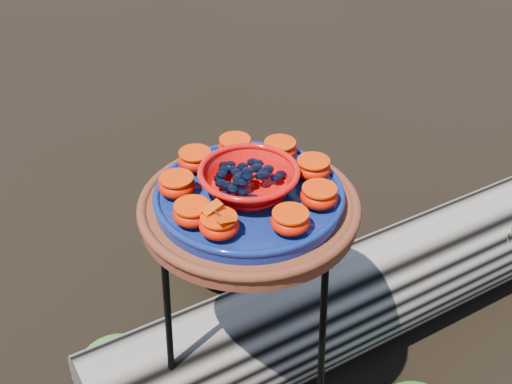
# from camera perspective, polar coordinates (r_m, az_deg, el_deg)

# --- Properties ---
(plant_stand) EXTENTS (0.44, 0.44, 0.70)m
(plant_stand) POSITION_cam_1_polar(r_m,az_deg,el_deg) (1.63, -0.53, -11.88)
(plant_stand) COLOR black
(plant_stand) RESTS_ON ground
(terracotta_saucer) EXTENTS (0.47, 0.47, 0.04)m
(terracotta_saucer) POSITION_cam_1_polar(r_m,az_deg,el_deg) (1.38, -0.62, -1.54)
(terracotta_saucer) COLOR #591F0D
(terracotta_saucer) RESTS_ON plant_stand
(cobalt_plate) EXTENTS (0.40, 0.40, 0.03)m
(cobalt_plate) POSITION_cam_1_polar(r_m,az_deg,el_deg) (1.36, -0.62, -0.47)
(cobalt_plate) COLOR #07103A
(cobalt_plate) RESTS_ON terracotta_saucer
(red_bowl) EXTENTS (0.20, 0.20, 0.06)m
(red_bowl) POSITION_cam_1_polar(r_m,az_deg,el_deg) (1.34, -0.64, 0.95)
(red_bowl) COLOR red
(red_bowl) RESTS_ON cobalt_plate
(glass_gems) EXTENTS (0.16, 0.16, 0.03)m
(glass_gems) POSITION_cam_1_polar(r_m,az_deg,el_deg) (1.32, -0.65, 2.43)
(glass_gems) COLOR black
(glass_gems) RESTS_ON red_bowl
(orange_half_0) EXTENTS (0.08, 0.08, 0.04)m
(orange_half_0) POSITION_cam_1_polar(r_m,az_deg,el_deg) (1.23, -3.30, -3.00)
(orange_half_0) COLOR #C60D00
(orange_half_0) RESTS_ON cobalt_plate
(orange_half_1) EXTENTS (0.08, 0.08, 0.04)m
(orange_half_1) POSITION_cam_1_polar(r_m,az_deg,el_deg) (1.24, 3.06, -2.63)
(orange_half_1) COLOR #C60D00
(orange_half_1) RESTS_ON cobalt_plate
(orange_half_2) EXTENTS (0.08, 0.08, 0.04)m
(orange_half_2) POSITION_cam_1_polar(r_m,az_deg,el_deg) (1.31, 5.62, -0.40)
(orange_half_2) COLOR #C60D00
(orange_half_2) RESTS_ON cobalt_plate
(orange_half_3) EXTENTS (0.08, 0.08, 0.04)m
(orange_half_3) POSITION_cam_1_polar(r_m,az_deg,el_deg) (1.40, 5.09, 2.10)
(orange_half_3) COLOR #C60D00
(orange_half_3) RESTS_ON cobalt_plate
(orange_half_4) EXTENTS (0.08, 0.08, 0.04)m
(orange_half_4) POSITION_cam_1_polar(r_m,az_deg,el_deg) (1.46, 2.14, 3.76)
(orange_half_4) COLOR #C60D00
(orange_half_4) RESTS_ON cobalt_plate
(orange_half_5) EXTENTS (0.08, 0.08, 0.04)m
(orange_half_5) POSITION_cam_1_polar(r_m,az_deg,el_deg) (1.47, -1.88, 4.03)
(orange_half_5) COLOR #C60D00
(orange_half_5) RESTS_ON cobalt_plate
(orange_half_6) EXTENTS (0.08, 0.08, 0.04)m
(orange_half_6) POSITION_cam_1_polar(r_m,az_deg,el_deg) (1.43, -5.42, 2.84)
(orange_half_6) COLOR #C60D00
(orange_half_6) RESTS_ON cobalt_plate
(orange_half_7) EXTENTS (0.08, 0.08, 0.04)m
(orange_half_7) POSITION_cam_1_polar(r_m,az_deg,el_deg) (1.35, -7.04, 0.55)
(orange_half_7) COLOR #C60D00
(orange_half_7) RESTS_ON cobalt_plate
(orange_half_8) EXTENTS (0.08, 0.08, 0.04)m
(orange_half_8) POSITION_cam_1_polar(r_m,az_deg,el_deg) (1.27, -5.68, -1.93)
(orange_half_8) COLOR #C60D00
(orange_half_8) RESTS_ON cobalt_plate
(butterfly) EXTENTS (0.10, 0.10, 0.01)m
(butterfly) POSITION_cam_1_polar(r_m,az_deg,el_deg) (1.22, -3.35, -1.94)
(butterfly) COLOR #C73400
(butterfly) RESTS_ON orange_half_0
(driftwood_log) EXTENTS (1.64, 1.37, 0.32)m
(driftwood_log) POSITION_cam_1_polar(r_m,az_deg,el_deg) (2.01, 9.22, -8.97)
(driftwood_log) COLOR black
(driftwood_log) RESTS_ON ground
(foliage_left) EXTENTS (0.23, 0.23, 0.12)m
(foliage_left) POSITION_cam_1_polar(r_m,az_deg,el_deg) (1.97, -12.31, -14.80)
(foliage_left) COLOR #296823
(foliage_left) RESTS_ON ground
(foliage_back) EXTENTS (0.35, 0.35, 0.17)m
(foliage_back) POSITION_cam_1_polar(r_m,az_deg,el_deg) (2.25, -1.99, -5.14)
(foliage_back) COLOR #296823
(foliage_back) RESTS_ON ground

